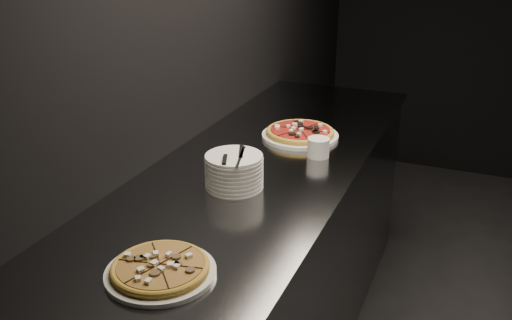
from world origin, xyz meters
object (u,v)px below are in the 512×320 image
at_px(pizza_mushroom, 160,269).
at_px(pizza_tomato, 300,133).
at_px(counter, 257,268).
at_px(cutlery, 234,156).
at_px(ramekin, 318,147).
at_px(plate_stack, 234,171).

relative_size(pizza_mushroom, pizza_tomato, 0.94).
relative_size(counter, cutlery, 11.51).
distance_m(pizza_mushroom, ramekin, 0.96).
relative_size(plate_stack, ramekin, 2.29).
xyz_separation_m(pizza_mushroom, pizza_tomato, (0.00, 1.13, 0.00)).
bearing_deg(plate_stack, cutlery, -62.38).
bearing_deg(plate_stack, pizza_mushroom, -85.05).
height_order(counter, ramekin, ramekin).
distance_m(pizza_tomato, ramekin, 0.22).
bearing_deg(pizza_tomato, pizza_mushroom, -90.15).
height_order(plate_stack, cutlery, cutlery).
xyz_separation_m(pizza_tomato, plate_stack, (-0.05, -0.56, 0.04)).
bearing_deg(pizza_mushroom, counter, 93.66).
relative_size(pizza_mushroom, cutlery, 1.45).
distance_m(pizza_mushroom, cutlery, 0.56).
xyz_separation_m(counter, ramekin, (0.19, 0.17, 0.50)).
relative_size(plate_stack, cutlery, 0.94).
distance_m(counter, cutlery, 0.62).
height_order(pizza_mushroom, plate_stack, plate_stack).
height_order(counter, pizza_mushroom, pizza_mushroom).
height_order(counter, pizza_tomato, pizza_tomato).
relative_size(counter, pizza_mushroom, 7.92).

